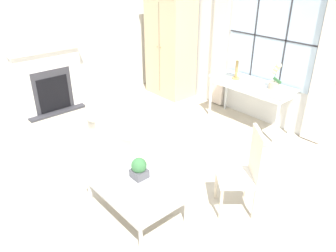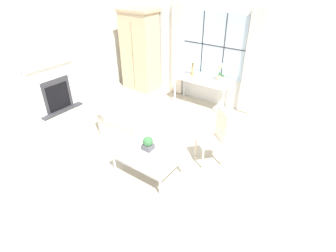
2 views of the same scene
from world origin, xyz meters
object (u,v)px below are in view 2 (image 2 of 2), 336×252
(fireplace, at_px, (53,84))
(console_table, at_px, (203,80))
(potted_plant_small, at_px, (148,143))
(pillar_candle, at_px, (158,164))
(armchair_upholstered, at_px, (123,118))
(armoire, at_px, (140,51))
(table_lamp, at_px, (193,59))
(potted_orchid, at_px, (219,73))
(side_chair_wooden, at_px, (216,134))
(coffee_table, at_px, (148,156))

(fireplace, relative_size, console_table, 1.42)
(potted_plant_small, relative_size, pillar_candle, 2.06)
(potted_plant_small, distance_m, pillar_candle, 0.53)
(armchair_upholstered, height_order, pillar_candle, armchair_upholstered)
(pillar_candle, bearing_deg, potted_plant_small, 147.83)
(armoire, height_order, table_lamp, armoire)
(armchair_upholstered, bearing_deg, console_table, 67.20)
(armoire, xyz_separation_m, potted_orchid, (2.51, 0.02, -0.14))
(side_chair_wooden, bearing_deg, pillar_candle, -111.14)
(fireplace, relative_size, table_lamp, 3.68)
(armoire, bearing_deg, potted_plant_small, -47.29)
(side_chair_wooden, distance_m, coffee_table, 1.29)
(console_table, xyz_separation_m, armchair_upholstered, (-0.87, -2.07, -0.45))
(armoire, xyz_separation_m, side_chair_wooden, (3.41, -1.88, -0.54))
(console_table, xyz_separation_m, side_chair_wooden, (1.34, -1.90, -0.14))
(armoire, bearing_deg, side_chair_wooden, -28.80)
(console_table, height_order, table_lamp, table_lamp)
(fireplace, xyz_separation_m, armoire, (0.79, 2.37, 0.41))
(console_table, height_order, coffee_table, console_table)
(console_table, relative_size, pillar_candle, 11.69)
(coffee_table, distance_m, potted_plant_small, 0.23)
(potted_orchid, relative_size, armchair_upholstered, 0.41)
(potted_orchid, distance_m, potted_plant_small, 2.80)
(table_lamp, relative_size, pillar_candle, 4.50)
(potted_plant_small, bearing_deg, fireplace, 173.62)
(table_lamp, distance_m, coffee_table, 3.08)
(potted_orchid, bearing_deg, potted_plant_small, -89.54)
(console_table, bearing_deg, pillar_candle, -73.60)
(armoire, height_order, armchair_upholstered, armoire)
(table_lamp, xyz_separation_m, coffee_table, (0.83, -2.82, -0.89))
(pillar_candle, bearing_deg, table_lamp, 111.68)
(potted_plant_small, height_order, pillar_candle, potted_plant_small)
(coffee_table, bearing_deg, fireplace, 171.63)
(console_table, distance_m, coffee_table, 2.97)
(fireplace, xyz_separation_m, potted_plant_small, (3.32, -0.37, -0.20))
(table_lamp, xyz_separation_m, armchair_upholstered, (-0.58, -1.99, -0.96))
(table_lamp, bearing_deg, potted_orchid, 5.31)
(fireplace, relative_size, armoire, 0.94)
(side_chair_wooden, bearing_deg, console_table, 125.11)
(coffee_table, bearing_deg, side_chair_wooden, 51.62)
(table_lamp, relative_size, armchair_upholstered, 0.53)
(fireplace, relative_size, potted_orchid, 4.77)
(fireplace, xyz_separation_m, coffee_table, (3.42, -0.50, -0.37))
(fireplace, distance_m, potted_plant_small, 3.35)
(fireplace, bearing_deg, side_chair_wooden, 6.69)
(console_table, distance_m, table_lamp, 0.59)
(console_table, relative_size, side_chair_wooden, 1.43)
(table_lamp, distance_m, potted_orchid, 0.76)
(potted_plant_small, bearing_deg, potted_orchid, 90.46)
(pillar_candle, bearing_deg, console_table, 106.40)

